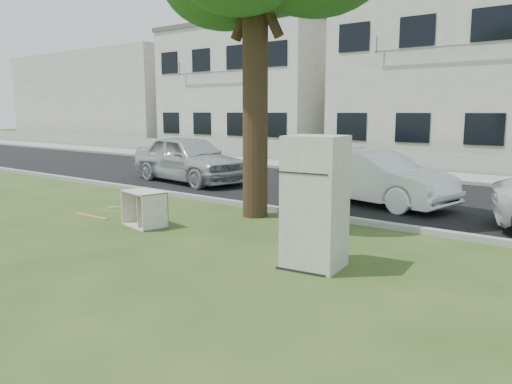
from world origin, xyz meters
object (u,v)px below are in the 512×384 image
Objects in this scene: cabinet at (144,209)px; car_left at (189,159)px; car_center at (372,177)px; fridge at (315,202)px.

car_left is (-3.78, 4.97, 0.41)m from cabinet.
car_center is (2.53, 5.02, 0.32)m from cabinet.
car_left reaches higher than cabinet.
car_center is 6.31m from car_left.
fridge is 5.45m from car_center.
fridge is 9.39m from car_left.
car_left is at bearing 138.96° from fridge.
fridge reaches higher than cabinet.
car_left reaches higher than car_center.
fridge is 0.47× the size of car_center.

